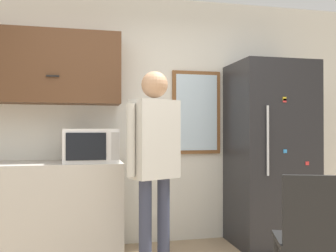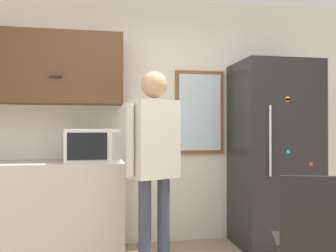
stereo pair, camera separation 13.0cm
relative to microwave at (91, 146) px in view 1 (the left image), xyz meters
name	(u,v)px [view 1 (the left image)]	position (x,y,z in m)	size (l,w,h in m)	color
back_wall	(136,119)	(0.49, 0.43, 0.27)	(6.00, 0.06, 2.70)	silver
counter	(13,212)	(-0.71, 0.08, -0.62)	(2.01, 0.64, 0.92)	#BCB7AD
upper_cabinets	(17,66)	(-0.71, 0.23, 0.77)	(2.01, 0.36, 0.72)	#51331E
microwave	(91,146)	(0.00, 0.00, 0.00)	(0.51, 0.42, 0.32)	white
person	(155,150)	(0.53, -0.48, -0.02)	(0.51, 0.37, 1.74)	#33384C
refrigerator	(270,154)	(1.90, 0.03, -0.11)	(0.81, 0.74, 1.95)	#232326
chair	(307,233)	(1.49, -1.26, -0.59)	(0.53, 0.53, 0.92)	black
window	(196,112)	(1.17, 0.38, 0.35)	(0.56, 0.05, 0.93)	brown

